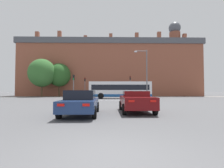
% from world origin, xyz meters
% --- Properties ---
extents(ground_plane, '(400.00, 400.00, 0.00)m').
position_xyz_m(ground_plane, '(0.00, 0.00, 0.00)').
color(ground_plane, '#545456').
extents(stop_line_strip, '(7.44, 0.30, 0.01)m').
position_xyz_m(stop_line_strip, '(0.00, 22.05, 0.00)').
color(stop_line_strip, silver).
rests_on(stop_line_strip, ground_plane).
extents(far_pavement, '(68.27, 2.50, 0.01)m').
position_xyz_m(far_pavement, '(0.00, 35.60, 0.01)').
color(far_pavement, gray).
rests_on(far_pavement, ground_plane).
extents(brick_civic_building, '(47.04, 11.77, 20.64)m').
position_xyz_m(brick_civic_building, '(0.58, 44.43, 7.40)').
color(brick_civic_building, brown).
rests_on(brick_civic_building, ground_plane).
extents(car_saloon_left, '(2.03, 4.71, 1.42)m').
position_xyz_m(car_saloon_left, '(-1.66, 6.56, 0.73)').
color(car_saloon_left, navy).
rests_on(car_saloon_left, ground_plane).
extents(car_roadster_right, '(2.01, 4.26, 1.37)m').
position_xyz_m(car_roadster_right, '(1.74, 7.72, 0.71)').
color(car_roadster_right, '#600C0F').
rests_on(car_roadster_right, ground_plane).
extents(bus_crossing_lead, '(10.66, 2.65, 2.95)m').
position_xyz_m(bus_crossing_lead, '(1.95, 26.85, 1.58)').
color(bus_crossing_lead, silver).
rests_on(bus_crossing_lead, ground_plane).
extents(traffic_light_far_left, '(0.26, 0.31, 4.24)m').
position_xyz_m(traffic_light_far_left, '(-5.25, 34.70, 2.85)').
color(traffic_light_far_left, slate).
rests_on(traffic_light_far_left, ground_plane).
extents(traffic_light_far_right, '(0.26, 0.31, 4.57)m').
position_xyz_m(traffic_light_far_right, '(4.71, 34.63, 3.05)').
color(traffic_light_far_right, slate).
rests_on(traffic_light_far_right, ground_plane).
extents(traffic_light_near_left, '(0.26, 0.31, 3.76)m').
position_xyz_m(traffic_light_near_left, '(-5.25, 22.28, 2.55)').
color(traffic_light_near_left, slate).
rests_on(traffic_light_near_left, ground_plane).
extents(street_lamp_junction, '(1.94, 0.36, 7.29)m').
position_xyz_m(street_lamp_junction, '(5.17, 21.33, 4.43)').
color(street_lamp_junction, slate).
rests_on(street_lamp_junction, ground_plane).
extents(pedestrian_waiting, '(0.26, 0.42, 1.61)m').
position_xyz_m(pedestrian_waiting, '(3.88, 34.76, 0.94)').
color(pedestrian_waiting, '#333851').
rests_on(pedestrian_waiting, ground_plane).
extents(pedestrian_walking_east, '(0.41, 0.45, 1.77)m').
position_xyz_m(pedestrian_walking_east, '(4.32, 35.26, 1.05)').
color(pedestrian_walking_east, black).
rests_on(pedestrian_walking_east, ground_plane).
extents(tree_by_building, '(5.98, 5.98, 8.51)m').
position_xyz_m(tree_by_building, '(-15.01, 35.64, 5.37)').
color(tree_by_building, '#4C3823').
rests_on(tree_by_building, ground_plane).
extents(tree_kerbside, '(5.20, 5.20, 7.80)m').
position_xyz_m(tree_kerbside, '(-11.63, 37.50, 5.06)').
color(tree_kerbside, '#4C3823').
rests_on(tree_kerbside, ground_plane).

